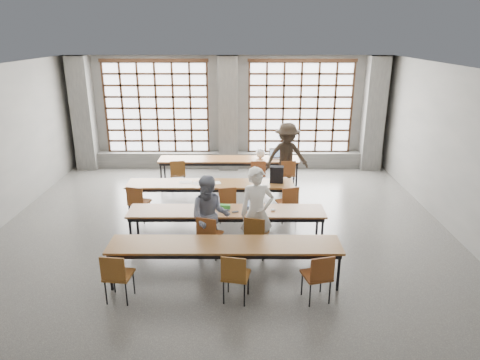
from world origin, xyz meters
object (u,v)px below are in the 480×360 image
object	(u,v)px
desk_row_b	(210,185)
chair_back_right	(287,172)
laptop_back	(276,156)
chair_front_left	(209,232)
laptop_front	(254,205)
backpack	(277,174)
chair_mid_left	(138,200)
red_pouch	(118,272)
chair_back_mid	(258,172)
green_box	(224,207)
mouse	(273,210)
phone	(235,212)
chair_front_right	(256,233)
chair_near_right	(319,273)
student_back	(287,157)
chair_near_left	(116,273)
chair_mid_right	(288,200)
plastic_bag	(260,153)
chair_mid_centre	(227,200)
desk_row_c	(227,213)
desk_row_d	(225,247)
student_female	(210,216)
desk_row_a	(229,161)
chair_near_mid	(235,273)
student_male	(257,213)

from	to	relation	value
desk_row_b	chair_back_right	xyz separation A→B (m)	(2.00, 1.45, -0.13)
laptop_back	chair_front_left	bearing A→B (deg)	-109.88
laptop_front	backpack	bearing A→B (deg)	69.65
chair_mid_left	red_pouch	world-z (taller)	chair_mid_left
chair_back_mid	green_box	distance (m)	3.14
mouse	phone	size ratio (longest dim) A/B	0.75
chair_front_right	laptop_back	size ratio (longest dim) A/B	2.38
chair_near_right	student_back	world-z (taller)	student_back
chair_near_left	green_box	bearing A→B (deg)	52.81
chair_mid_right	plastic_bag	bearing A→B (deg)	100.86
chair_mid_left	chair_near_left	distance (m)	3.14
desk_row_b	chair_front_left	size ratio (longest dim) A/B	4.55
chair_mid_right	phone	bearing A→B (deg)	-136.45
chair_back_right	chair_mid_left	world-z (taller)	same
chair_mid_centre	plastic_bag	size ratio (longest dim) A/B	3.08
desk_row_c	chair_back_mid	size ratio (longest dim) A/B	4.55
laptop_back	chair_back_right	bearing A→B (deg)	-70.50
chair_near_right	chair_mid_centre	bearing A→B (deg)	116.77
chair_back_right	chair_front_left	bearing A→B (deg)	-116.71
chair_mid_left	chair_front_right	world-z (taller)	same
desk_row_d	green_box	distance (m)	1.54
desk_row_b	chair_mid_right	world-z (taller)	chair_mid_right
chair_back_mid	chair_front_left	distance (m)	3.88
chair_back_right	backpack	distance (m)	1.51
chair_front_left	plastic_bag	size ratio (longest dim) A/B	3.08
chair_back_mid	student_female	size ratio (longest dim) A/B	0.54
desk_row_c	chair_back_mid	xyz separation A→B (m)	(0.75, 3.11, -0.13)
desk_row_b	red_pouch	bearing A→B (deg)	-108.60
chair_front_left	mouse	distance (m)	1.43
chair_mid_right	mouse	world-z (taller)	chair_mid_right
chair_near_left	phone	world-z (taller)	chair_near_left
chair_mid_right	laptop_back	xyz separation A→B (m)	(-0.08, 2.81, 0.25)
chair_front_left	mouse	size ratio (longest dim) A/B	8.98
chair_front_right	laptop_front	distance (m)	0.78
chair_front_left	red_pouch	size ratio (longest dim) A/B	4.40
desk_row_a	laptop_back	distance (m)	1.36
chair_mid_right	chair_near_mid	world-z (taller)	same
desk_row_d	plastic_bag	world-z (taller)	plastic_bag
desk_row_d	chair_front_right	xyz separation A→B (m)	(0.56, 0.83, -0.13)
student_female	chair_mid_centre	bearing A→B (deg)	80.10
chair_near_right	chair_front_right	bearing A→B (deg)	123.43
red_pouch	desk_row_d	bearing A→B (deg)	17.93
mouse	desk_row_c	bearing A→B (deg)	178.79
chair_front_right	chair_near_left	xyz separation A→B (m)	(-2.27, -1.46, 0.00)
student_female	laptop_front	size ratio (longest dim) A/B	4.12
chair_front_left	chair_front_right	size ratio (longest dim) A/B	1.00
student_male	laptop_back	world-z (taller)	student_male
desk_row_c	chair_near_right	size ratio (longest dim) A/B	4.55
chair_back_mid	desk_row_b	bearing A→B (deg)	-129.67
desk_row_a	student_male	world-z (taller)	student_male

